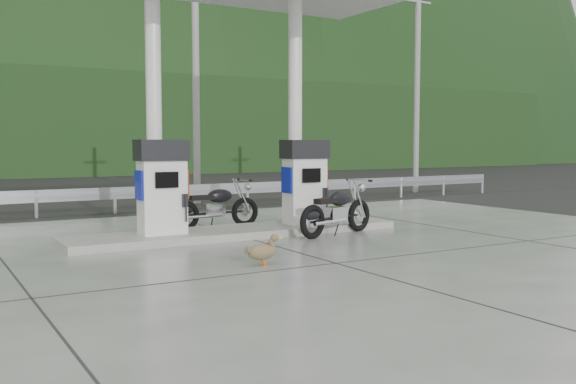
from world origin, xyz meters
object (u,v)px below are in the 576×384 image
gas_pump_right (305,182)px  duck (262,252)px  motorcycle_right (337,211)px  motorcycle_left (216,207)px  gas_pump_left (162,187)px

gas_pump_right → duck: (-2.69, -3.07, -0.85)m
motorcycle_right → duck: motorcycle_right is taller
gas_pump_right → motorcycle_left: 2.06m
duck → gas_pump_left: bearing=98.7°
gas_pump_right → motorcycle_right: gas_pump_right is taller
motorcycle_right → duck: size_ratio=3.62×
motorcycle_left → duck: motorcycle_left is taller
gas_pump_right → duck: size_ratio=3.18×
motorcycle_left → duck: bearing=-106.1°
motorcycle_left → duck: size_ratio=3.48×
gas_pump_left → gas_pump_right: 3.20m
gas_pump_left → duck: bearing=-80.6°
gas_pump_right → duck: 4.17m
motorcycle_left → gas_pump_left: bearing=-144.2°
gas_pump_right → motorcycle_right: (0.20, -0.93, -0.56)m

